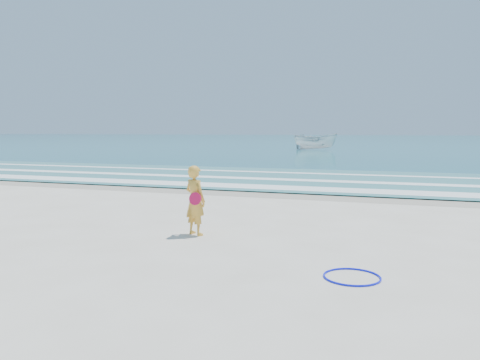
% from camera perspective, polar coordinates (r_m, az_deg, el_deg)
% --- Properties ---
extents(ground, '(400.00, 400.00, 0.00)m').
position_cam_1_polar(ground, '(8.30, -10.45, -9.64)').
color(ground, silver).
rests_on(ground, ground).
extents(wet_sand, '(400.00, 2.40, 0.00)m').
position_cam_1_polar(wet_sand, '(16.59, 4.91, -1.66)').
color(wet_sand, '#B2A893').
rests_on(wet_sand, ground).
extents(ocean, '(400.00, 190.00, 0.04)m').
position_cam_1_polar(ocean, '(112.05, 16.87, 4.72)').
color(ocean, '#19727F').
rests_on(ocean, ground).
extents(shallow, '(400.00, 10.00, 0.01)m').
position_cam_1_polar(shallow, '(21.44, 8.14, 0.18)').
color(shallow, '#59B7AD').
rests_on(shallow, ocean).
extents(foam_near, '(400.00, 1.40, 0.01)m').
position_cam_1_polar(foam_near, '(17.84, 5.92, -0.96)').
color(foam_near, white).
rests_on(foam_near, shallow).
extents(foam_mid, '(400.00, 0.90, 0.01)m').
position_cam_1_polar(foam_mid, '(20.65, 7.72, -0.02)').
color(foam_mid, white).
rests_on(foam_mid, shallow).
extents(foam_far, '(400.00, 0.60, 0.01)m').
position_cam_1_polar(foam_far, '(23.89, 9.25, 0.79)').
color(foam_far, white).
rests_on(foam_far, shallow).
extents(hoop, '(1.04, 1.04, 0.03)m').
position_cam_1_polar(hoop, '(7.47, 13.49, -11.40)').
color(hoop, '#0D15F0').
rests_on(hoop, ground).
extents(boat, '(5.09, 2.74, 1.86)m').
position_cam_1_polar(boat, '(52.76, 9.19, 4.67)').
color(boat, white).
rests_on(boat, ocean).
extents(woman, '(0.64, 0.55, 1.49)m').
position_cam_1_polar(woman, '(10.02, -5.49, -2.48)').
color(woman, gold).
rests_on(woman, ground).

